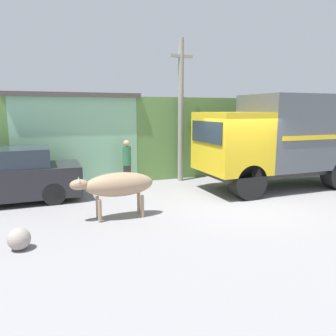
{
  "coord_description": "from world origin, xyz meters",
  "views": [
    {
      "loc": [
        -5.63,
        -8.22,
        2.75
      ],
      "look_at": [
        -2.26,
        0.44,
        1.1
      ],
      "focal_mm": 35.0,
      "sensor_mm": 36.0,
      "label": 1
    }
  ],
  "objects_px": {
    "brown_cow": "(118,185)",
    "utility_pole": "(181,109)",
    "cargo_truck": "(286,137)",
    "pedestrian_on_hill": "(127,161)",
    "parked_suv": "(4,177)",
    "roadside_rock": "(19,239)"
  },
  "relations": [
    {
      "from": "cargo_truck",
      "to": "utility_pole",
      "type": "bearing_deg",
      "value": 138.46
    },
    {
      "from": "cargo_truck",
      "to": "parked_suv",
      "type": "relative_size",
      "value": 1.38
    },
    {
      "from": "utility_pole",
      "to": "roadside_rock",
      "type": "distance_m",
      "value": 7.84
    },
    {
      "from": "parked_suv",
      "to": "cargo_truck",
      "type": "bearing_deg",
      "value": -5.77
    },
    {
      "from": "cargo_truck",
      "to": "pedestrian_on_hill",
      "type": "bearing_deg",
      "value": 154.24
    },
    {
      "from": "pedestrian_on_hill",
      "to": "utility_pole",
      "type": "relative_size",
      "value": 0.31
    },
    {
      "from": "cargo_truck",
      "to": "parked_suv",
      "type": "height_order",
      "value": "cargo_truck"
    },
    {
      "from": "brown_cow",
      "to": "utility_pole",
      "type": "xyz_separation_m",
      "value": [
        3.31,
        3.64,
        1.94
      ]
    },
    {
      "from": "brown_cow",
      "to": "pedestrian_on_hill",
      "type": "distance_m",
      "value": 3.59
    },
    {
      "from": "pedestrian_on_hill",
      "to": "utility_pole",
      "type": "xyz_separation_m",
      "value": [
        2.21,
        0.22,
        1.87
      ]
    },
    {
      "from": "parked_suv",
      "to": "utility_pole",
      "type": "bearing_deg",
      "value": 12.16
    },
    {
      "from": "cargo_truck",
      "to": "brown_cow",
      "type": "xyz_separation_m",
      "value": [
        -6.33,
        -1.24,
        -0.95
      ]
    },
    {
      "from": "parked_suv",
      "to": "roadside_rock",
      "type": "relative_size",
      "value": 9.81
    },
    {
      "from": "pedestrian_on_hill",
      "to": "roadside_rock",
      "type": "height_order",
      "value": "pedestrian_on_hill"
    },
    {
      "from": "brown_cow",
      "to": "utility_pole",
      "type": "height_order",
      "value": "utility_pole"
    },
    {
      "from": "pedestrian_on_hill",
      "to": "cargo_truck",
      "type": "bearing_deg",
      "value": 166.09
    },
    {
      "from": "cargo_truck",
      "to": "roadside_rock",
      "type": "height_order",
      "value": "cargo_truck"
    },
    {
      "from": "cargo_truck",
      "to": "parked_suv",
      "type": "bearing_deg",
      "value": 168.25
    },
    {
      "from": "parked_suv",
      "to": "utility_pole",
      "type": "distance_m",
      "value": 6.54
    },
    {
      "from": "pedestrian_on_hill",
      "to": "utility_pole",
      "type": "height_order",
      "value": "utility_pole"
    },
    {
      "from": "brown_cow",
      "to": "roadside_rock",
      "type": "relative_size",
      "value": 4.7
    },
    {
      "from": "parked_suv",
      "to": "utility_pole",
      "type": "xyz_separation_m",
      "value": [
        6.14,
        1.02,
        2.02
      ]
    }
  ]
}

